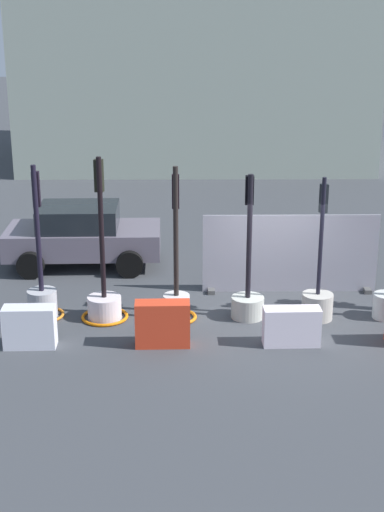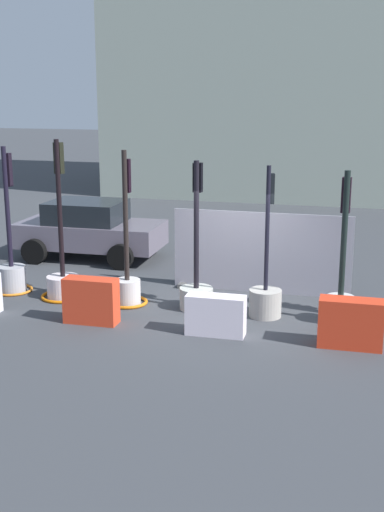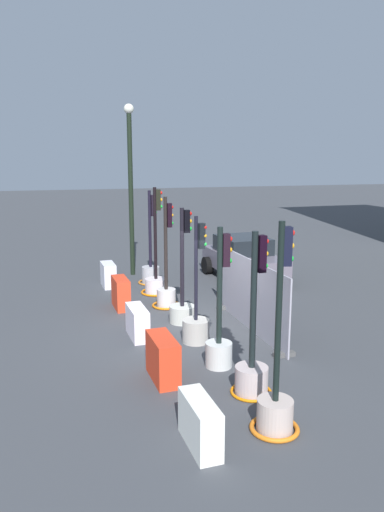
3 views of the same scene
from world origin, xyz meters
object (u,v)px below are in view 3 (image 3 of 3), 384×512
traffic_light_2 (166,288)px  construction_barrier_0 (108,275)px  traffic_light_3 (183,301)px  traffic_light_5 (220,335)px  traffic_light_6 (252,365)px  traffic_light_0 (151,268)px  construction_barrier_1 (121,293)px  traffic_light_7 (276,398)px  construction_barrier_4 (200,423)px  construction_barrier_3 (163,358)px  car_grey_saloon (243,258)px  traffic_light_4 (196,322)px  traffic_light_1 (156,278)px  street_lamp_post (131,179)px  construction_barrier_2 (138,322)px

traffic_light_2 → construction_barrier_0: 3.14m
traffic_light_3 → traffic_light_5: size_ratio=1.03×
construction_barrier_0 → traffic_light_6: bearing=10.0°
traffic_light_0 → construction_barrier_1: size_ratio=3.07×
traffic_light_7 → construction_barrier_4: bearing=-87.9°
construction_barrier_3 → car_grey_saloon: (-7.13, 4.81, 0.35)m
traffic_light_5 → traffic_light_0: bearing=178.8°
traffic_light_0 → traffic_light_7: size_ratio=0.95×
car_grey_saloon → traffic_light_4: bearing=-33.4°
construction_barrier_0 → construction_barrier_4: bearing=0.3°
traffic_light_1 → construction_barrier_3: (6.24, -1.33, -0.08)m
traffic_light_0 → traffic_light_7: bearing=-0.9°
traffic_light_0 → construction_barrier_3: traffic_light_0 is taller
traffic_light_6 → street_lamp_post: size_ratio=0.49×
traffic_light_3 → construction_barrier_4: 5.76m
traffic_light_2 → street_lamp_post: size_ratio=0.52×
construction_barrier_0 → car_grey_saloon: (0.41, 4.87, 0.39)m
traffic_light_2 → traffic_light_7: traffic_light_7 is taller
traffic_light_3 → construction_barrier_3: bearing=-22.9°
car_grey_saloon → construction_barrier_4: bearing=-26.9°
construction_barrier_3 → car_grey_saloon: 8.61m
construction_barrier_1 → car_grey_saloon: size_ratio=0.27×
construction_barrier_4 → street_lamp_post: (-11.43, 1.08, 3.23)m
traffic_light_3 → street_lamp_post: (-5.84, -0.28, 3.02)m
traffic_light_3 → construction_barrier_2: traffic_light_3 is taller
construction_barrier_2 → street_lamp_post: 7.41m
traffic_light_0 → traffic_light_4: bearing=-1.9°
traffic_light_1 → traffic_light_7: bearing=-0.3°
traffic_light_0 → construction_barrier_2: traffic_light_0 is taller
construction_barrier_3 → traffic_light_5: bearing=100.8°
traffic_light_3 → construction_barrier_4: (5.60, -1.36, -0.21)m
traffic_light_5 → construction_barrier_0: (-7.29, -1.36, -0.28)m
traffic_light_1 → construction_barrier_1: (1.27, -1.37, -0.07)m
traffic_light_4 → street_lamp_post: street_lamp_post is taller
construction_barrier_1 → car_grey_saloon: 5.32m
traffic_light_3 → street_lamp_post: size_ratio=0.49×
traffic_light_6 → construction_barrier_0: 8.75m
traffic_light_0 → construction_barrier_0: (0.03, -1.51, -0.13)m
traffic_light_6 → traffic_light_5: bearing=-173.3°
traffic_light_4 → street_lamp_post: size_ratio=0.49×
traffic_light_2 → traffic_light_3: traffic_light_2 is taller
traffic_light_0 → traffic_light_7: 9.92m
traffic_light_7 → car_grey_saloon: 10.11m
traffic_light_1 → construction_barrier_2: traffic_light_1 is taller
traffic_light_2 → construction_barrier_4: 7.23m
traffic_light_2 → car_grey_saloon: traffic_light_2 is taller
traffic_light_1 → street_lamp_post: street_lamp_post is taller
traffic_light_2 → car_grey_saloon: bearing=124.4°
construction_barrier_0 → traffic_light_5: bearing=10.5°
traffic_light_5 → construction_barrier_2: traffic_light_5 is taller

